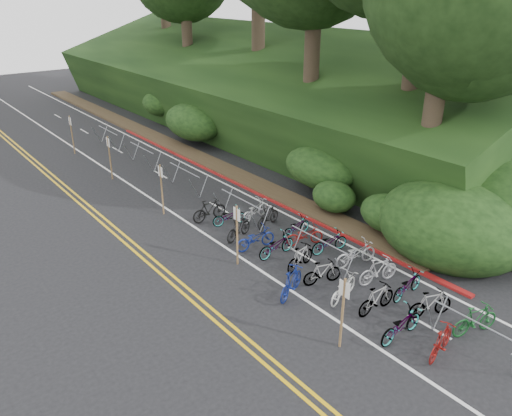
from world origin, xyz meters
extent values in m
plane|color=black|center=(0.00, 0.00, 0.00)|extent=(120.00, 120.00, 0.00)
cube|color=gold|center=(-2.15, 10.00, 0.00)|extent=(0.12, 80.00, 0.01)
cube|color=gold|center=(-1.85, 10.00, 0.00)|extent=(0.12, 80.00, 0.01)
cube|color=silver|center=(1.00, 10.00, 0.00)|extent=(0.12, 80.00, 0.01)
cube|color=silver|center=(5.20, 10.00, 0.00)|extent=(0.12, 80.00, 0.01)
cube|color=silver|center=(3.10, -2.00, 0.00)|extent=(0.10, 1.60, 0.01)
cube|color=silver|center=(3.10, 4.00, 0.00)|extent=(0.10, 1.60, 0.01)
cube|color=silver|center=(3.10, 10.00, 0.00)|extent=(0.10, 1.60, 0.01)
cube|color=silver|center=(3.10, 16.00, 0.00)|extent=(0.10, 1.60, 0.01)
cube|color=silver|center=(3.10, 22.00, 0.00)|extent=(0.10, 1.60, 0.01)
cube|color=silver|center=(3.10, 28.00, 0.00)|extent=(0.10, 1.60, 0.01)
cube|color=silver|center=(3.10, 34.00, 0.00)|extent=(0.10, 1.60, 0.01)
cube|color=maroon|center=(5.70, 12.00, 0.05)|extent=(0.25, 28.00, 0.10)
cube|color=black|center=(13.50, 22.00, 2.80)|extent=(12.32, 44.00, 9.11)
cube|color=#382819|center=(6.40, 22.00, 0.08)|extent=(1.40, 44.00, 0.16)
ellipsoid|color=#284C19|center=(7.20, 3.00, 1.04)|extent=(2.00, 2.80, 1.60)
ellipsoid|color=#284C19|center=(8.00, 8.00, 1.55)|extent=(2.60, 3.64, 2.08)
ellipsoid|color=#284C19|center=(9.20, 14.00, 1.99)|extent=(2.20, 3.08, 1.76)
ellipsoid|color=#284C19|center=(7.80, 20.00, 1.56)|extent=(3.00, 4.20, 2.40)
ellipsoid|color=#284C19|center=(8.50, 26.00, 1.73)|extent=(2.40, 3.36, 1.92)
ellipsoid|color=#284C19|center=(9.80, 30.00, 2.41)|extent=(2.80, 3.92, 2.24)
ellipsoid|color=#284C19|center=(7.00, 6.00, 0.90)|extent=(1.80, 2.52, 1.44)
ellipsoid|color=#284C19|center=(10.00, 18.00, 2.60)|extent=(3.20, 4.48, 2.56)
ellipsoid|color=black|center=(8.00, 0.50, 1.21)|extent=(5.28, 6.16, 3.52)
ellipsoid|color=black|center=(13.50, 1.00, 1.32)|extent=(5.76, 6.72, 3.84)
cylinder|color=#2D2319|center=(9.50, 3.00, 4.36)|extent=(0.84, 0.84, 6.33)
cylinder|color=#2D2319|center=(12.00, 6.00, 6.69)|extent=(0.92, 0.92, 7.79)
cylinder|color=#2D2319|center=(11.00, 12.00, 6.15)|extent=(0.89, 0.89, 7.30)
cylinder|color=#2D2319|center=(13.50, 20.00, 7.34)|extent=(0.94, 0.94, 8.28)
cylinder|color=#2D2319|center=(12.50, 28.00, 6.21)|extent=(0.86, 0.86, 6.82)
cylinder|color=#2D2319|center=(15.00, 36.00, 7.39)|extent=(0.92, 0.92, 7.79)
cylinder|color=gray|center=(3.06, -3.47, 1.06)|extent=(0.05, 2.79, 0.05)
cylinder|color=gray|center=(2.78, -4.76, 0.53)|extent=(0.54, 0.04, 1.04)
cylinder|color=gray|center=(2.78, -2.17, 0.53)|extent=(0.54, 0.04, 1.04)
cylinder|color=gray|center=(3.34, -2.17, 0.53)|extent=(0.54, 0.04, 1.04)
cylinder|color=gray|center=(3.00, 3.00, 1.15)|extent=(0.05, 3.00, 0.05)
cylinder|color=gray|center=(2.72, 1.60, 0.57)|extent=(0.58, 0.04, 1.13)
cylinder|color=gray|center=(3.28, 1.60, 0.57)|extent=(0.58, 0.04, 1.13)
cylinder|color=gray|center=(2.72, 4.40, 0.57)|extent=(0.58, 0.04, 1.13)
cylinder|color=gray|center=(3.28, 4.40, 0.57)|extent=(0.58, 0.04, 1.13)
cylinder|color=gray|center=(3.00, 8.00, 1.15)|extent=(0.05, 3.00, 0.05)
cylinder|color=gray|center=(2.72, 6.60, 0.57)|extent=(0.58, 0.04, 1.13)
cylinder|color=gray|center=(3.28, 6.60, 0.57)|extent=(0.58, 0.04, 1.13)
cylinder|color=gray|center=(2.72, 9.40, 0.57)|extent=(0.58, 0.04, 1.13)
cylinder|color=gray|center=(3.28, 9.40, 0.57)|extent=(0.58, 0.04, 1.13)
cylinder|color=gray|center=(3.00, 13.00, 1.15)|extent=(0.05, 3.00, 0.05)
cylinder|color=gray|center=(2.72, 11.60, 0.57)|extent=(0.58, 0.04, 1.13)
cylinder|color=gray|center=(3.28, 11.60, 0.57)|extent=(0.58, 0.04, 1.13)
cylinder|color=gray|center=(2.72, 14.40, 0.57)|extent=(0.58, 0.04, 1.13)
cylinder|color=gray|center=(3.28, 14.40, 0.57)|extent=(0.58, 0.04, 1.13)
cylinder|color=gray|center=(3.00, 18.00, 1.15)|extent=(0.05, 3.00, 0.05)
cylinder|color=gray|center=(2.72, 16.60, 0.57)|extent=(0.58, 0.04, 1.13)
cylinder|color=gray|center=(3.28, 16.60, 0.57)|extent=(0.58, 0.04, 1.13)
cylinder|color=gray|center=(2.72, 19.40, 0.57)|extent=(0.58, 0.04, 1.13)
cylinder|color=gray|center=(3.28, 19.40, 0.57)|extent=(0.58, 0.04, 1.13)
cylinder|color=gray|center=(3.00, 23.00, 1.15)|extent=(0.05, 3.00, 0.05)
cylinder|color=gray|center=(2.72, 21.60, 0.57)|extent=(0.58, 0.04, 1.13)
cylinder|color=gray|center=(3.28, 21.60, 0.57)|extent=(0.58, 0.04, 1.13)
cylinder|color=gray|center=(2.72, 24.40, 0.57)|extent=(0.58, 0.04, 1.13)
cylinder|color=gray|center=(3.28, 24.40, 0.57)|extent=(0.58, 0.04, 1.13)
cylinder|color=brown|center=(0.14, -0.88, 1.20)|extent=(0.08, 0.08, 2.40)
cube|color=silver|center=(0.14, -0.88, 2.05)|extent=(0.02, 0.40, 0.50)
cylinder|color=brown|center=(0.60, 5.00, 1.25)|extent=(0.08, 0.08, 2.50)
cube|color=silver|center=(0.60, 5.00, 2.15)|extent=(0.02, 0.40, 0.50)
cylinder|color=brown|center=(0.60, 11.00, 1.25)|extent=(0.08, 0.08, 2.50)
cube|color=silver|center=(0.60, 11.00, 2.15)|extent=(0.02, 0.40, 0.50)
cylinder|color=brown|center=(0.60, 17.00, 1.25)|extent=(0.08, 0.08, 2.50)
cube|color=silver|center=(0.60, 17.00, 2.15)|extent=(0.02, 0.40, 0.50)
cylinder|color=brown|center=(0.60, 23.00, 1.25)|extent=(0.08, 0.08, 2.50)
cube|color=silver|center=(0.60, 23.00, 2.15)|extent=(0.02, 0.40, 0.50)
imported|color=navy|center=(0.81, 2.09, 0.53)|extent=(1.19, 1.83, 1.07)
imported|color=maroon|center=(2.18, -2.96, 0.49)|extent=(0.78, 1.70, 0.98)
imported|color=#144C1E|center=(3.89, -3.04, 0.52)|extent=(0.96, 1.80, 1.04)
imported|color=slate|center=(1.89, -1.74, 0.49)|extent=(0.68, 1.89, 0.99)
imported|color=slate|center=(3.58, -1.64, 0.48)|extent=(1.01, 1.67, 0.97)
imported|color=slate|center=(2.39, -0.39, 0.51)|extent=(0.55, 1.71, 1.01)
imported|color=slate|center=(3.97, -0.45, 0.45)|extent=(0.77, 1.78, 0.91)
imported|color=beige|center=(2.08, 0.81, 0.46)|extent=(1.05, 1.84, 0.91)
imported|color=#9E9EA3|center=(3.86, 0.74, 0.52)|extent=(0.81, 1.78, 1.04)
imported|color=slate|center=(2.21, 1.96, 0.47)|extent=(0.88, 1.61, 0.93)
imported|color=#9E9EA3|center=(4.19, 2.12, 0.49)|extent=(0.99, 1.97, 0.99)
imported|color=slate|center=(2.31, 3.25, 0.49)|extent=(0.78, 1.70, 0.98)
imported|color=slate|center=(4.13, 3.47, 0.45)|extent=(0.87, 1.80, 0.91)
imported|color=slate|center=(2.23, 4.58, 0.47)|extent=(0.65, 1.80, 0.94)
imported|color=maroon|center=(3.78, 4.57, 0.43)|extent=(1.14, 1.74, 0.86)
imported|color=navy|center=(1.94, 5.57, 0.47)|extent=(0.84, 1.86, 0.95)
imported|color=slate|center=(4.04, 5.38, 0.43)|extent=(0.72, 1.69, 0.86)
imported|color=black|center=(1.92, 6.71, 0.51)|extent=(0.98, 1.75, 1.01)
imported|color=black|center=(3.70, 6.89, 0.48)|extent=(0.86, 1.67, 0.96)
imported|color=slate|center=(2.40, 8.09, 0.42)|extent=(0.96, 1.69, 0.84)
imported|color=#9E9EA3|center=(3.64, 7.81, 0.48)|extent=(1.09, 1.94, 0.96)
imported|color=black|center=(1.94, 9.03, 0.53)|extent=(0.57, 1.78, 1.06)
camera|label=1|loc=(-9.34, -8.83, 10.01)|focal=35.00mm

